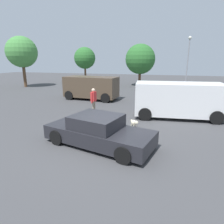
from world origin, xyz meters
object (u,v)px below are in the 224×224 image
Objects in this scene: van_white at (178,99)px; suv_dark at (91,87)px; pedestrian at (94,99)px; light_post_near at (189,53)px; sedan_foreground at (98,132)px; dog at (134,123)px.

van_white is 8.13m from suv_dark.
van_white is 1.09× the size of suv_dark.
van_white is 5.31m from pedestrian.
van_white is at bearing -96.25° from light_post_near.
suv_dark is 4.76m from pedestrian.
light_post_near is (7.12, 17.38, 3.40)m from pedestrian.
suv_dark reaches higher than sedan_foreground.
sedan_foreground is 9.68m from suv_dark.
light_post_near is (1.84, 16.83, 3.25)m from van_white.
pedestrian is (1.90, -4.36, -0.10)m from suv_dark.
pedestrian is (-1.94, 4.51, 0.41)m from sedan_foreground.
light_post_near is at bearing 128.49° from dog.
pedestrian is at bearing -164.59° from dog.
van_white is at bearing 13.22° from pedestrian.
van_white is 3.15× the size of pedestrian.
van_white is 17.24m from light_post_near.
dog is 0.11× the size of suv_dark.
van_white reaches higher than dog.
pedestrian is 0.26× the size of light_post_near.
suv_dark reaches higher than pedestrian.
suv_dark is at bearing 146.45° from van_white.
van_white reaches higher than suv_dark.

